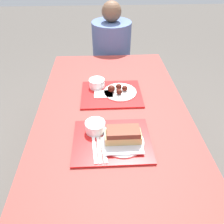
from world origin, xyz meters
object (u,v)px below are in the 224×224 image
object	(u,v)px
bowl_coleslaw_far	(97,83)
person_seated_across	(112,45)
tray_near	(112,141)
tray_far	(112,94)
bowl_coleslaw_near	(95,126)
brisket_sandwich_plate	(123,137)
wings_plate_far	(119,91)

from	to	relation	value
bowl_coleslaw_far	person_seated_across	world-z (taller)	person_seated_across
tray_near	bowl_coleslaw_far	size ratio (longest dim) A/B	3.76
tray_far	bowl_coleslaw_near	world-z (taller)	bowl_coleslaw_near
tray_near	bowl_coleslaw_near	distance (m)	0.12
tray_far	brisket_sandwich_plate	bearing A→B (deg)	-85.68
bowl_coleslaw_near	brisket_sandwich_plate	distance (m)	0.16
tray_far	bowl_coleslaw_far	distance (m)	0.13
tray_near	brisket_sandwich_plate	distance (m)	0.07
tray_far	person_seated_across	distance (m)	0.84
tray_near	wings_plate_far	world-z (taller)	wings_plate_far
bowl_coleslaw_near	person_seated_across	world-z (taller)	person_seated_across
tray_far	bowl_coleslaw_near	xyz separation A→B (m)	(-0.10, -0.36, 0.04)
tray_near	brisket_sandwich_plate	xyz separation A→B (m)	(0.05, -0.02, 0.04)
tray_near	wings_plate_far	distance (m)	0.44
tray_far	bowl_coleslaw_far	xyz separation A→B (m)	(-0.10, 0.08, 0.04)
bowl_coleslaw_near	bowl_coleslaw_far	size ratio (longest dim) A/B	1.00
bowl_coleslaw_far	wings_plate_far	world-z (taller)	same
bowl_coleslaw_far	wings_plate_far	size ratio (longest dim) A/B	0.49
bowl_coleslaw_near	bowl_coleslaw_far	bearing A→B (deg)	89.06
tray_far	bowl_coleslaw_far	size ratio (longest dim) A/B	3.76
brisket_sandwich_plate	bowl_coleslaw_far	size ratio (longest dim) A/B	2.03
bowl_coleslaw_far	wings_plate_far	distance (m)	0.16
person_seated_across	bowl_coleslaw_far	bearing A→B (deg)	-100.34
bowl_coleslaw_near	tray_near	bearing A→B (deg)	-41.01
tray_far	wings_plate_far	world-z (taller)	wings_plate_far
wings_plate_far	person_seated_across	world-z (taller)	person_seated_across
tray_far	wings_plate_far	size ratio (longest dim) A/B	1.83
brisket_sandwich_plate	wings_plate_far	xyz separation A→B (m)	(0.01, 0.45, -0.02)
person_seated_across	wings_plate_far	bearing A→B (deg)	-89.63
tray_near	tray_far	bearing A→B (deg)	87.30
bowl_coleslaw_near	person_seated_across	bearing A→B (deg)	83.07
bowl_coleslaw_far	tray_near	bearing A→B (deg)	-81.46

